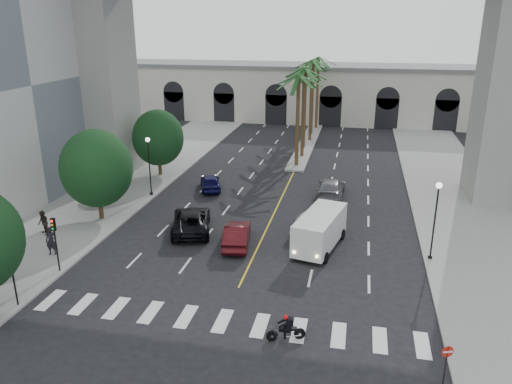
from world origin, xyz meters
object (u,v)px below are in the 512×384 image
motorcycle_rider (287,329)px  car_e (210,182)px  traffic_signal_near (11,266)px  car_a (309,221)px  car_d (331,188)px  pedestrian_a (51,241)px  lamp_post_left_far (149,161)px  traffic_signal_far (55,236)px  car_c (191,220)px  do_not_enter_sign (447,358)px  car_b (237,235)px  pedestrian_b (43,223)px  lamp_post_right (435,214)px  cargo_van (320,229)px

motorcycle_rider → car_e: size_ratio=0.44×
traffic_signal_near → motorcycle_rider: size_ratio=1.94×
car_a → car_d: bearing=-85.3°
pedestrian_a → motorcycle_rider: bearing=-33.3°
lamp_post_left_far → traffic_signal_far: size_ratio=1.47×
car_c → do_not_enter_sign: 21.17m
motorcycle_rider → car_b: size_ratio=0.40×
traffic_signal_far → pedestrian_b: traffic_signal_far is taller
motorcycle_rider → lamp_post_right: bearing=33.4°
traffic_signal_far → car_c: size_ratio=0.63×
lamp_post_right → car_d: bearing=122.9°
lamp_post_left_far → pedestrian_a: lamp_post_left_far is taller
motorcycle_rider → pedestrian_a: size_ratio=0.98×
lamp_post_left_far → car_d: 16.10m
traffic_signal_near → car_e: 21.87m
lamp_post_right → car_c: size_ratio=0.92×
motorcycle_rider → car_a: 13.73m
car_c → pedestrian_b: (-10.10, -3.16, 0.23)m
car_b → pedestrian_a: size_ratio=2.47×
cargo_van → pedestrian_a: size_ratio=3.20×
car_c → pedestrian_b: pedestrian_b is taller
car_a → car_d: size_ratio=0.78×
car_c → car_e: size_ratio=1.35×
car_a → lamp_post_left_far: bearing=-5.3°
car_e → motorcycle_rider: bearing=95.7°
do_not_enter_sign → lamp_post_left_far: bearing=117.0°
car_a → cargo_van: bearing=121.4°
car_c → do_not_enter_sign: do_not_enter_sign is taller
traffic_signal_far → car_e: traffic_signal_far is taller
cargo_van → do_not_enter_sign: 14.37m
car_c → cargo_van: cargo_van is taller
cargo_van → car_e: bearing=148.9°
lamp_post_right → pedestrian_b: lamp_post_right is taller
pedestrian_a → traffic_signal_far: bearing=-62.4°
car_a → car_c: size_ratio=0.76×
car_b → pedestrian_a: bearing=11.3°
car_c → car_d: size_ratio=1.02×
traffic_signal_near → pedestrian_b: size_ratio=2.04×
motorcycle_rider → car_a: size_ratio=0.42×
traffic_signal_far → motorcycle_rider: (14.83, -3.91, -1.87)m
car_a → car_c: (-8.55, -1.89, 0.06)m
motorcycle_rider → pedestrian_b: bearing=136.1°
traffic_signal_near → lamp_post_right: bearing=24.8°
car_e → cargo_van: bearing=116.1°
cargo_van → car_d: bearing=102.3°
lamp_post_left_far → pedestrian_a: (-1.63, -12.53, -2.11)m
car_e → pedestrian_b: size_ratio=2.41×
do_not_enter_sign → motorcycle_rider: bearing=143.3°
lamp_post_right → pedestrian_b: size_ratio=3.00×
motorcycle_rider → pedestrian_a: pedestrian_a is taller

